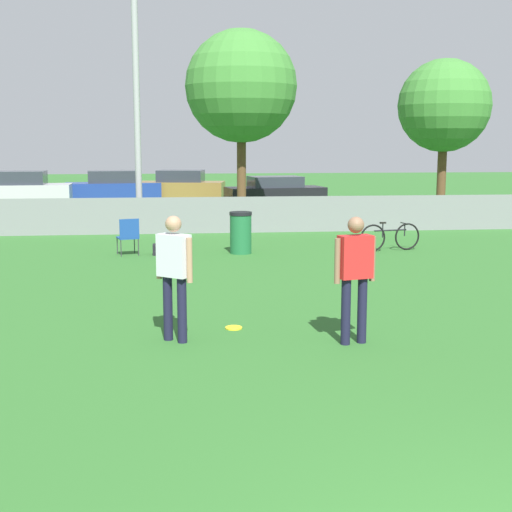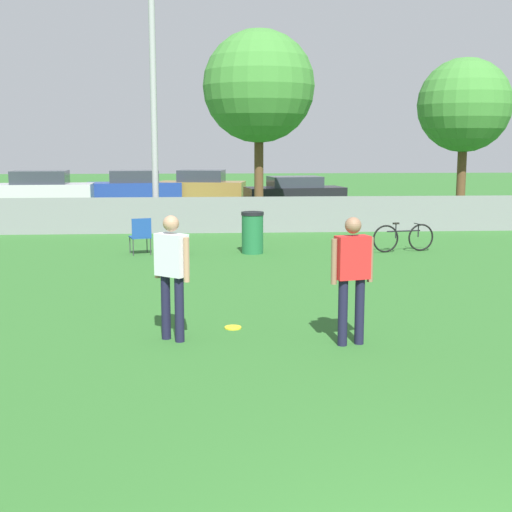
# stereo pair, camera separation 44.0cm
# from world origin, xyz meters

# --- Properties ---
(fence_backline) EXTENTS (22.20, 0.07, 1.21)m
(fence_backline) POSITION_xyz_m (0.00, 18.00, 0.55)
(fence_backline) COLOR gray
(fence_backline) RESTS_ON ground_plane
(light_pole) EXTENTS (0.90, 0.36, 8.09)m
(light_pole) POSITION_xyz_m (-3.63, 19.28, 4.79)
(light_pole) COLOR #9E9EA3
(light_pole) RESTS_ON ground_plane
(tree_near_pole) EXTENTS (3.86, 3.86, 6.57)m
(tree_near_pole) POSITION_xyz_m (-0.18, 21.48, 4.62)
(tree_near_pole) COLOR brown
(tree_near_pole) RESTS_ON ground_plane
(tree_far_right) EXTENTS (3.28, 3.28, 5.66)m
(tree_far_right) POSITION_xyz_m (7.04, 21.35, 4.00)
(tree_far_right) COLOR brown
(tree_far_right) RESTS_ON ground_plane
(player_receiver_white) EXTENTS (0.50, 0.46, 1.75)m
(player_receiver_white) POSITION_xyz_m (-2.47, 6.12, 1.03)
(player_receiver_white) COLOR #191933
(player_receiver_white) RESTS_ON ground_plane
(player_thrower_red) EXTENTS (0.60, 0.33, 1.75)m
(player_thrower_red) POSITION_xyz_m (-0.04, 5.74, 1.03)
(player_thrower_red) COLOR #191933
(player_thrower_red) RESTS_ON ground_plane
(frisbee_disc) EXTENTS (0.26, 0.26, 0.03)m
(frisbee_disc) POSITION_xyz_m (-1.62, 6.71, 0.01)
(frisbee_disc) COLOR yellow
(frisbee_disc) RESTS_ON ground_plane
(folding_chair_sideline) EXTENTS (0.59, 0.59, 0.91)m
(folding_chair_sideline) POSITION_xyz_m (-3.63, 13.89, 0.51)
(folding_chair_sideline) COLOR #333338
(folding_chair_sideline) RESTS_ON ground_plane
(bicycle_sideline) EXTENTS (1.64, 0.48, 0.74)m
(bicycle_sideline) POSITION_xyz_m (2.94, 13.93, 0.36)
(bicycle_sideline) COLOR black
(bicycle_sideline) RESTS_ON ground_plane
(trash_bin) EXTENTS (0.56, 0.56, 1.04)m
(trash_bin) POSITION_xyz_m (-0.87, 13.93, 0.52)
(trash_bin) COLOR #1E6638
(trash_bin) RESTS_ON ground_plane
(gear_bag_sideline) EXTENTS (0.58, 0.32, 0.29)m
(gear_bag_sideline) POSITION_xyz_m (-2.75, 13.92, 0.13)
(gear_bag_sideline) COLOR black
(gear_bag_sideline) RESTS_ON ground_plane
(parked_car_silver) EXTENTS (4.50, 2.02, 1.53)m
(parked_car_silver) POSITION_xyz_m (-9.19, 27.84, 0.74)
(parked_car_silver) COLOR black
(parked_car_silver) RESTS_ON ground_plane
(parked_car_blue) EXTENTS (4.41, 2.19, 1.47)m
(parked_car_blue) POSITION_xyz_m (-5.35, 29.53, 0.70)
(parked_car_blue) COLOR black
(parked_car_blue) RESTS_ON ground_plane
(parked_car_tan) EXTENTS (4.20, 2.35, 1.46)m
(parked_car_tan) POSITION_xyz_m (-2.26, 29.86, 0.71)
(parked_car_tan) COLOR black
(parked_car_tan) RESTS_ON ground_plane
(parked_car_dark) EXTENTS (4.40, 2.35, 1.29)m
(parked_car_dark) POSITION_xyz_m (1.77, 27.02, 0.64)
(parked_car_dark) COLOR black
(parked_car_dark) RESTS_ON ground_plane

